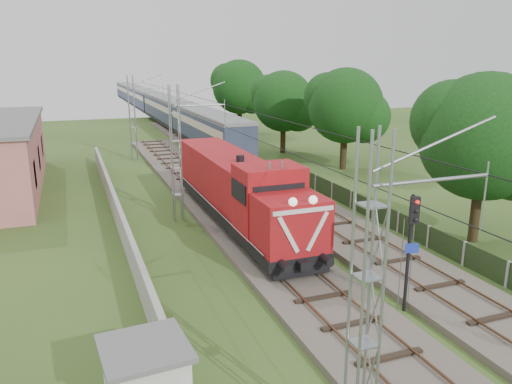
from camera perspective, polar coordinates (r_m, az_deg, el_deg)
name	(u,v)px	position (r m, az deg, el deg)	size (l,w,h in m)	color
ground	(315,298)	(20.73, 6.73, -11.93)	(140.00, 140.00, 0.00)	#2C481B
track_main	(254,238)	(26.55, -0.19, -5.28)	(4.20, 70.00, 0.45)	#6B6054
track_side	(256,178)	(39.92, 0.03, 1.58)	(4.20, 80.00, 0.45)	#6B6054
catenary	(177,154)	(29.42, -9.03, 4.33)	(3.31, 70.00, 8.00)	gray
boundary_wall	(118,214)	(29.71, -15.49, -2.48)	(0.25, 40.00, 1.50)	#9E9E99
fence	(428,237)	(27.01, 19.11, -4.83)	(0.12, 32.00, 1.20)	black
locomotive	(238,188)	(28.38, -2.10, 0.44)	(3.04, 17.35, 4.41)	black
coach_rake	(153,102)	(87.11, -11.67, 10.01)	(3.07, 91.66, 3.55)	black
signal_post	(412,233)	(19.17, 17.37, -4.51)	(0.49, 0.40, 4.62)	black
relay_hut	(147,384)	(14.17, -12.40, -20.64)	(2.35, 2.35, 2.26)	beige
tree_a	(486,138)	(27.82, 24.75, 5.61)	(6.80, 6.48, 8.82)	#352A16
tree_b	(346,107)	(44.17, 10.29, 9.58)	(6.78, 6.46, 8.79)	#352A16
tree_c	(284,102)	(51.60, 3.24, 10.23)	(6.48, 6.17, 8.40)	#352A16
tree_d	(240,88)	(66.25, -1.82, 11.84)	(7.34, 6.99, 9.51)	#352A16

